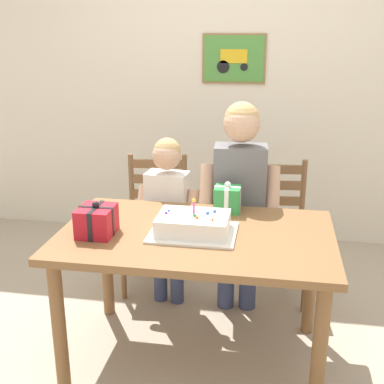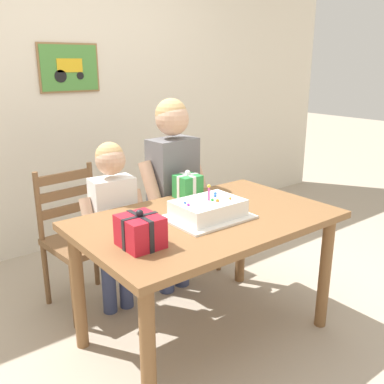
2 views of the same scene
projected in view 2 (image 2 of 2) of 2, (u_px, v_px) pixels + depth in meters
ground_plane at (206, 334)px, 2.58m from camera, size 20.00×20.00×0.00m
back_wall at (67, 96)px, 3.58m from camera, size 6.40×0.11×2.60m
dining_table at (207, 234)px, 2.39m from camera, size 1.41×0.88×0.76m
birthday_cake at (208, 210)px, 2.32m from camera, size 0.44×0.34×0.19m
gift_box_red_large at (140, 231)px, 1.96m from camera, size 0.18×0.20×0.18m
gift_box_beside_cake at (188, 186)px, 2.67m from camera, size 0.15×0.14×0.18m
chair_left at (80, 238)px, 2.80m from camera, size 0.46×0.46×0.92m
chair_right at (181, 212)px, 3.28m from camera, size 0.45×0.45×0.92m
child_older at (173, 178)px, 2.87m from camera, size 0.50×0.29×1.35m
child_younger at (113, 212)px, 2.65m from camera, size 0.42×0.25×1.12m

